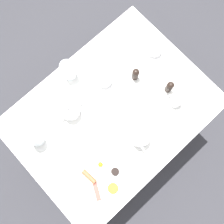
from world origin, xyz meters
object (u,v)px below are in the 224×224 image
at_px(creamer_jug, 176,101).
at_px(knife_by_plate, 145,99).
at_px(breakfast_plate, 102,178).
at_px(teacup_with_saucer_right, 154,50).
at_px(teapot_near, 140,137).
at_px(fork_by_plate, 119,52).
at_px(water_glass_short, 34,139).
at_px(teapot_far, 70,110).
at_px(salt_grinder, 135,74).
at_px(teacup_with_saucer_left, 105,80).
at_px(water_glass_tall, 68,70).
at_px(spoon_for_tea, 36,110).
at_px(pepper_grinder, 170,87).
at_px(fork_spare, 132,27).

relative_size(creamer_jug, knife_by_plate, 0.48).
distance_m(breakfast_plate, teacup_with_saucer_right, 0.85).
bearing_deg(creamer_jug, teapot_near, 91.96).
bearing_deg(fork_by_plate, teapot_near, 149.08).
bearing_deg(water_glass_short, teapot_far, -91.76).
bearing_deg(creamer_jug, water_glass_short, 62.89).
distance_m(breakfast_plate, teapot_near, 0.32).
height_order(teapot_far, creamer_jug, teapot_far).
relative_size(water_glass_short, salt_grinder, 1.39).
relative_size(teacup_with_saucer_left, teacup_with_saucer_right, 1.00).
xyz_separation_m(teapot_near, teacup_with_saucer_right, (0.34, -0.46, -0.03)).
bearing_deg(breakfast_plate, teapot_far, -16.38).
bearing_deg(teacup_with_saucer_left, fork_by_plate, -66.94).
relative_size(water_glass_tall, spoon_for_tea, 1.00).
xyz_separation_m(teacup_with_saucer_left, salt_grinder, (-0.10, -0.16, 0.03)).
height_order(salt_grinder, fork_by_plate, salt_grinder).
bearing_deg(salt_grinder, pepper_grinder, -154.32).
relative_size(teacup_with_saucer_left, water_glass_short, 0.93).
bearing_deg(fork_by_plate, knife_by_plate, 164.14).
height_order(knife_by_plate, fork_spare, same).
bearing_deg(water_glass_short, knife_by_plate, -111.49).
distance_m(water_glass_short, fork_by_plate, 0.75).
bearing_deg(pepper_grinder, water_glass_short, 69.03).
bearing_deg(spoon_for_tea, teapot_near, -148.08).
bearing_deg(breakfast_plate, teacup_with_saucer_left, -43.65).
bearing_deg(water_glass_tall, water_glass_short, 113.73).
distance_m(knife_by_plate, spoon_for_tea, 0.68).
bearing_deg(fork_by_plate, creamer_jug, -177.36).
bearing_deg(water_glass_tall, teapot_near, -176.05).
bearing_deg(pepper_grinder, spoon_for_tea, 56.46).
bearing_deg(teapot_far, teapot_near, 120.08).
distance_m(teacup_with_saucer_right, water_glass_tall, 0.56).
xyz_separation_m(water_glass_tall, fork_spare, (-0.03, -0.51, -0.07)).
xyz_separation_m(water_glass_short, knife_by_plate, (-0.25, -0.65, -0.07)).
bearing_deg(spoon_for_tea, creamer_jug, -129.51).
distance_m(water_glass_tall, pepper_grinder, 0.62).
xyz_separation_m(teapot_near, spoon_for_tea, (0.55, 0.34, -0.05)).
relative_size(teapot_far, fork_by_plate, 1.58).
height_order(creamer_jug, spoon_for_tea, creamer_jug).
relative_size(water_glass_tall, knife_by_plate, 0.77).
xyz_separation_m(water_glass_tall, pepper_grinder, (-0.49, -0.38, -0.02)).
xyz_separation_m(teacup_with_saucer_left, pepper_grinder, (-0.30, -0.25, 0.03)).
xyz_separation_m(creamer_jug, fork_by_plate, (0.48, 0.02, -0.03)).
height_order(teapot_near, spoon_for_tea, teapot_near).
height_order(teapot_near, teacup_with_saucer_left, teapot_near).
bearing_deg(creamer_jug, fork_by_plate, 2.64).
bearing_deg(teacup_with_saucer_right, salt_grinder, 101.01).
bearing_deg(breakfast_plate, teacup_with_saucer_right, -65.02).
height_order(creamer_jug, fork_by_plate, creamer_jug).
xyz_separation_m(water_glass_tall, fork_by_plate, (-0.10, -0.33, -0.07)).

